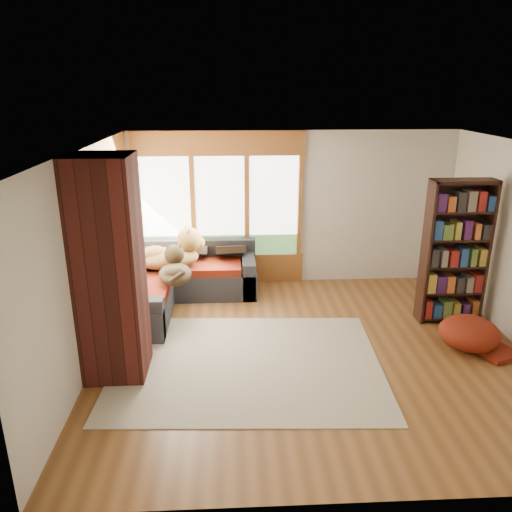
# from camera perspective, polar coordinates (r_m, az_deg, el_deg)

# --- Properties ---
(floor) EXTENTS (5.50, 5.50, 0.00)m
(floor) POSITION_cam_1_polar(r_m,az_deg,el_deg) (6.66, 6.34, -10.74)
(floor) COLOR brown
(floor) RESTS_ON ground
(ceiling) EXTENTS (5.50, 5.50, 0.00)m
(ceiling) POSITION_cam_1_polar(r_m,az_deg,el_deg) (5.83, 7.28, 12.07)
(ceiling) COLOR white
(wall_back) EXTENTS (5.50, 0.04, 2.60)m
(wall_back) POSITION_cam_1_polar(r_m,az_deg,el_deg) (8.50, 4.04, 5.40)
(wall_back) COLOR silver
(wall_back) RESTS_ON ground
(wall_front) EXTENTS (5.50, 0.04, 2.60)m
(wall_front) POSITION_cam_1_polar(r_m,az_deg,el_deg) (3.90, 12.87, -12.16)
(wall_front) COLOR silver
(wall_front) RESTS_ON ground
(wall_left) EXTENTS (0.04, 5.00, 2.60)m
(wall_left) POSITION_cam_1_polar(r_m,az_deg,el_deg) (6.28, -18.80, -0.51)
(wall_left) COLOR silver
(wall_left) RESTS_ON ground
(windows_back) EXTENTS (2.82, 0.10, 1.90)m
(windows_back) POSITION_cam_1_polar(r_m,az_deg,el_deg) (8.40, -4.13, 5.59)
(windows_back) COLOR #9A5B27
(windows_back) RESTS_ON wall_back
(windows_left) EXTENTS (0.10, 2.62, 1.90)m
(windows_left) POSITION_cam_1_polar(r_m,az_deg,el_deg) (7.37, -16.22, 2.96)
(windows_left) COLOR #9A5B27
(windows_left) RESTS_ON wall_left
(roller_blind) EXTENTS (0.03, 0.72, 0.90)m
(roller_blind) POSITION_cam_1_polar(r_m,az_deg,el_deg) (8.06, -14.99, 7.33)
(roller_blind) COLOR #70825D
(roller_blind) RESTS_ON wall_left
(brick_chimney) EXTENTS (0.70, 0.70, 2.60)m
(brick_chimney) POSITION_cam_1_polar(r_m,az_deg,el_deg) (5.87, -16.39, -1.60)
(brick_chimney) COLOR #471914
(brick_chimney) RESTS_ON ground
(sectional_sofa) EXTENTS (2.20, 2.20, 0.80)m
(sectional_sofa) POSITION_cam_1_polar(r_m,az_deg,el_deg) (8.03, -9.44, -3.11)
(sectional_sofa) COLOR #26282D
(sectional_sofa) RESTS_ON ground
(area_rug) EXTENTS (3.40, 2.66, 0.01)m
(area_rug) POSITION_cam_1_polar(r_m,az_deg,el_deg) (6.35, -0.98, -12.15)
(area_rug) COLOR silver
(area_rug) RESTS_ON ground
(bookshelf) EXTENTS (0.89, 0.30, 2.08)m
(bookshelf) POSITION_cam_1_polar(r_m,az_deg,el_deg) (7.58, 21.81, 0.36)
(bookshelf) COLOR black
(bookshelf) RESTS_ON ground
(pouf) EXTENTS (0.92, 0.92, 0.42)m
(pouf) POSITION_cam_1_polar(r_m,az_deg,el_deg) (7.17, 23.21, -8.02)
(pouf) COLOR maroon
(pouf) RESTS_ON area_rug
(dog_tan) EXTENTS (1.11, 0.84, 0.55)m
(dog_tan) POSITION_cam_1_polar(r_m,az_deg,el_deg) (7.91, -9.42, 0.49)
(dog_tan) COLOR brown
(dog_tan) RESTS_ON sectional_sofa
(dog_brindle) EXTENTS (0.56, 0.82, 0.43)m
(dog_brindle) POSITION_cam_1_polar(r_m,az_deg,el_deg) (7.40, -9.25, -1.35)
(dog_brindle) COLOR black
(dog_brindle) RESTS_ON sectional_sofa
(throw_pillows) EXTENTS (1.98, 1.68, 0.45)m
(throw_pillows) POSITION_cam_1_polar(r_m,az_deg,el_deg) (8.00, -9.24, 0.49)
(throw_pillows) COLOR #2C2419
(throw_pillows) RESTS_ON sectional_sofa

